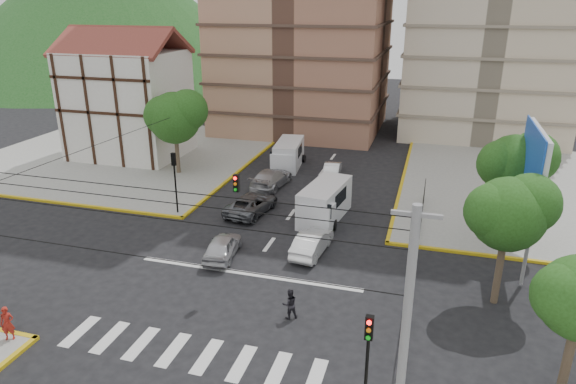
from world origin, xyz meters
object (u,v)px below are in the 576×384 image
at_px(van_right_lane, 324,204).
at_px(van_left_lane, 288,155).
at_px(car_white_front_right, 312,243).
at_px(car_silver_front_left, 222,246).
at_px(pedestrian_crosswalk, 290,304).
at_px(traffic_light_nw, 175,173).
at_px(traffic_light_se, 368,352).
at_px(pedestrian_sw_corner, 7,323).

distance_m(van_right_lane, van_left_lane, 12.25).
bearing_deg(van_left_lane, car_white_front_right, -75.31).
bearing_deg(car_silver_front_left, pedestrian_crosswalk, 131.33).
bearing_deg(traffic_light_nw, van_right_lane, 10.40).
relative_size(traffic_light_se, van_right_lane, 0.76).
bearing_deg(traffic_light_se, pedestrian_crosswalk, 128.17).
height_order(traffic_light_nw, van_left_lane, traffic_light_nw).
bearing_deg(traffic_light_nw, car_silver_front_left, -42.09).
bearing_deg(van_left_lane, traffic_light_nw, -116.00).
height_order(car_silver_front_left, car_white_front_right, car_white_front_right).
distance_m(car_silver_front_left, car_white_front_right, 5.36).
bearing_deg(car_white_front_right, traffic_light_nw, -11.10).
xyz_separation_m(van_right_lane, car_white_front_right, (0.40, -5.04, -0.52)).
relative_size(van_left_lane, car_silver_front_left, 1.37).
height_order(traffic_light_nw, pedestrian_crosswalk, traffic_light_nw).
bearing_deg(van_left_lane, pedestrian_sw_corner, -106.15).
xyz_separation_m(car_silver_front_left, car_white_front_right, (4.99, 1.95, 0.01)).
xyz_separation_m(car_silver_front_left, pedestrian_crosswalk, (5.57, -4.92, 0.09)).
xyz_separation_m(traffic_light_nw, pedestrian_crosswalk, (11.22, -10.03, -2.34)).
bearing_deg(pedestrian_crosswalk, car_white_front_right, -118.32).
xyz_separation_m(van_right_lane, van_left_lane, (-5.73, 10.82, -0.06)).
bearing_deg(traffic_light_se, traffic_light_nw, 135.00).
xyz_separation_m(traffic_light_se, car_white_front_right, (-4.96, 12.44, -2.42)).
xyz_separation_m(van_left_lane, pedestrian_sw_corner, (-4.78, -28.00, -0.20)).
distance_m(car_silver_front_left, pedestrian_crosswalk, 7.43).
distance_m(traffic_light_nw, van_left_lane, 13.62).
relative_size(car_white_front_right, pedestrian_sw_corner, 2.61).
xyz_separation_m(traffic_light_nw, van_left_lane, (4.51, 12.70, -1.96)).
bearing_deg(traffic_light_se, van_right_lane, 107.04).
relative_size(pedestrian_sw_corner, pedestrian_crosswalk, 1.04).
relative_size(car_silver_front_left, pedestrian_sw_corner, 2.48).
height_order(car_white_front_right, pedestrian_crosswalk, pedestrian_crosswalk).
bearing_deg(traffic_light_nw, van_left_lane, 70.46).
bearing_deg(pedestrian_sw_corner, traffic_light_nw, 62.62).
distance_m(van_left_lane, pedestrian_crosswalk, 23.71).
bearing_deg(car_white_front_right, traffic_light_se, 117.16).
height_order(traffic_light_se, van_left_lane, traffic_light_se).
bearing_deg(van_right_lane, car_silver_front_left, -115.54).
bearing_deg(car_white_front_right, van_left_lane, -63.42).
distance_m(traffic_light_nw, van_right_lane, 10.59).
bearing_deg(van_left_lane, pedestrian_crosswalk, -80.00).
xyz_separation_m(traffic_light_se, van_left_lane, (-11.09, 28.30, -1.96)).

